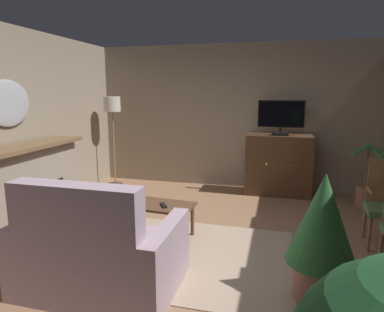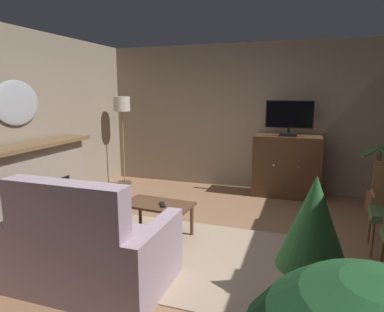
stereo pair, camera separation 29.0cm
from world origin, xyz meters
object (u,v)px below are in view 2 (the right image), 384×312
at_px(television, 289,117).
at_px(potted_plant_small_fern_corner, 376,193).
at_px(wall_mirror_oval, 17,103).
at_px(tv_cabinet, 287,168).
at_px(potted_plant_on_hearth_side, 313,234).
at_px(sofa_floral, 90,251).
at_px(floor_lamp, 122,113).
at_px(coffee_table, 158,208).
at_px(tv_remote, 162,205).
at_px(fireplace, 39,185).

xyz_separation_m(television, potted_plant_small_fern_corner, (1.34, -0.27, -1.10)).
relative_size(wall_mirror_oval, tv_cabinet, 0.68).
bearing_deg(potted_plant_on_hearth_side, sofa_floral, -169.18).
height_order(potted_plant_on_hearth_side, floor_lamp, floor_lamp).
bearing_deg(coffee_table, tv_cabinet, 57.99).
relative_size(television, tv_remote, 4.53).
height_order(television, sofa_floral, television).
xyz_separation_m(fireplace, sofa_floral, (1.62, -1.13, -0.18)).
relative_size(wall_mirror_oval, potted_plant_small_fern_corner, 0.76).
distance_m(potted_plant_on_hearth_side, floor_lamp, 4.56).
bearing_deg(tv_cabinet, tv_remote, -119.78).
distance_m(fireplace, floor_lamp, 2.30).
xyz_separation_m(fireplace, wall_mirror_oval, (-0.25, -0.00, 1.12)).
height_order(fireplace, floor_lamp, floor_lamp).
bearing_deg(tv_remote, television, 116.92).
bearing_deg(tv_cabinet, potted_plant_on_hearth_side, -83.06).
height_order(wall_mirror_oval, sofa_floral, wall_mirror_oval).
distance_m(wall_mirror_oval, coffee_table, 2.38).
height_order(television, floor_lamp, floor_lamp).
distance_m(coffee_table, potted_plant_small_fern_corner, 3.37).
bearing_deg(tv_remote, potted_plant_on_hearth_side, 32.79).
distance_m(tv_cabinet, sofa_floral, 3.80).
xyz_separation_m(tv_remote, floor_lamp, (-1.74, 2.11, 0.94)).
xyz_separation_m(fireplace, tv_remote, (1.85, 0.02, -0.08)).
relative_size(tv_remote, potted_plant_on_hearth_side, 0.15).
bearing_deg(tv_cabinet, potted_plant_small_fern_corner, -13.40).
relative_size(tv_cabinet, coffee_table, 1.27).
relative_size(coffee_table, sofa_floral, 0.63).
bearing_deg(potted_plant_small_fern_corner, wall_mirror_oval, -157.06).
bearing_deg(fireplace, potted_plant_on_hearth_side, -12.05).
bearing_deg(coffee_table, sofa_floral, -96.90).
bearing_deg(wall_mirror_oval, television, 33.71).
bearing_deg(sofa_floral, tv_cabinet, 65.78).
bearing_deg(floor_lamp, fireplace, -92.76).
bearing_deg(wall_mirror_oval, tv_cabinet, 34.31).
xyz_separation_m(wall_mirror_oval, sofa_floral, (1.87, -1.13, -1.30)).
bearing_deg(wall_mirror_oval, tv_remote, 0.49).
bearing_deg(floor_lamp, television, 2.90).
height_order(fireplace, wall_mirror_oval, wall_mirror_oval).
relative_size(fireplace, floor_lamp, 1.05).
bearing_deg(coffee_table, wall_mirror_oval, -177.81).
bearing_deg(television, coffee_table, -122.63).
relative_size(potted_plant_on_hearth_side, floor_lamp, 0.66).
xyz_separation_m(sofa_floral, floor_lamp, (-1.51, 3.26, 1.04)).
distance_m(fireplace, coffee_table, 1.77).
xyz_separation_m(fireplace, coffee_table, (1.76, 0.08, -0.15)).
xyz_separation_m(fireplace, potted_plant_small_fern_corner, (4.52, 2.02, -0.26)).
height_order(coffee_table, floor_lamp, floor_lamp).
bearing_deg(potted_plant_on_hearth_side, coffee_table, 154.99).
xyz_separation_m(potted_plant_on_hearth_side, floor_lamp, (-3.45, 2.89, 0.75)).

